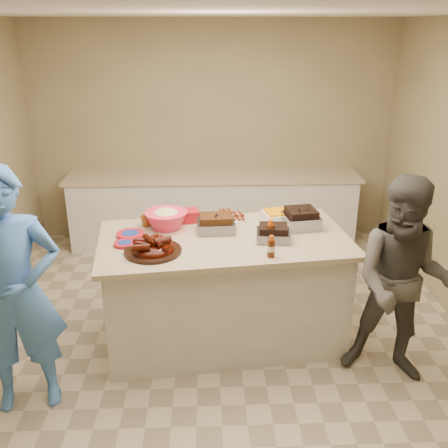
{
  "coord_description": "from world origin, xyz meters",
  "views": [
    {
      "loc": [
        -0.09,
        -3.72,
        2.62
      ],
      "look_at": [
        0.06,
        0.13,
        1.08
      ],
      "focal_mm": 40.0,
      "sensor_mm": 36.0,
      "label": 1
    }
  ],
  "objects_px": {
    "bbq_bottle_b": "(270,243)",
    "guest_gray": "(390,372)",
    "coleslaw_bowl": "(167,228)",
    "island": "(224,337)",
    "guest_blue": "(34,399)",
    "roasting_pan": "(300,227)",
    "mustard_bottle": "(211,228)",
    "rib_platter": "(153,252)",
    "bbq_bottle_a": "(271,257)",
    "plastic_cup": "(147,226)"
  },
  "relations": [
    {
      "from": "island",
      "to": "bbq_bottle_b",
      "type": "distance_m",
      "value": 1.05
    },
    {
      "from": "roasting_pan",
      "to": "guest_gray",
      "type": "xyz_separation_m",
      "value": [
        0.65,
        -0.75,
        -0.98
      ]
    },
    {
      "from": "rib_platter",
      "to": "bbq_bottle_a",
      "type": "relative_size",
      "value": 2.59
    },
    {
      "from": "rib_platter",
      "to": "mustard_bottle",
      "type": "xyz_separation_m",
      "value": [
        0.45,
        0.48,
        0.0
      ]
    },
    {
      "from": "coleslaw_bowl",
      "to": "guest_blue",
      "type": "height_order",
      "value": "coleslaw_bowl"
    },
    {
      "from": "coleslaw_bowl",
      "to": "guest_gray",
      "type": "xyz_separation_m",
      "value": [
        1.82,
        -0.77,
        -0.98
      ]
    },
    {
      "from": "coleslaw_bowl",
      "to": "bbq_bottle_b",
      "type": "distance_m",
      "value": 0.93
    },
    {
      "from": "rib_platter",
      "to": "guest_blue",
      "type": "height_order",
      "value": "rib_platter"
    },
    {
      "from": "mustard_bottle",
      "to": "guest_gray",
      "type": "bearing_deg",
      "value": -27.87
    },
    {
      "from": "mustard_bottle",
      "to": "guest_blue",
      "type": "height_order",
      "value": "mustard_bottle"
    },
    {
      "from": "coleslaw_bowl",
      "to": "mustard_bottle",
      "type": "distance_m",
      "value": 0.38
    },
    {
      "from": "rib_platter",
      "to": "guest_gray",
      "type": "xyz_separation_m",
      "value": [
        1.89,
        -0.28,
        -0.98
      ]
    },
    {
      "from": "coleslaw_bowl",
      "to": "guest_gray",
      "type": "distance_m",
      "value": 2.2
    },
    {
      "from": "rib_platter",
      "to": "mustard_bottle",
      "type": "height_order",
      "value": "rib_platter"
    },
    {
      "from": "roasting_pan",
      "to": "guest_gray",
      "type": "distance_m",
      "value": 1.39
    },
    {
      "from": "plastic_cup",
      "to": "guest_gray",
      "type": "height_order",
      "value": "plastic_cup"
    },
    {
      "from": "bbq_bottle_a",
      "to": "mustard_bottle",
      "type": "height_order",
      "value": "bbq_bottle_a"
    },
    {
      "from": "island",
      "to": "bbq_bottle_a",
      "type": "distance_m",
      "value": 1.1
    },
    {
      "from": "rib_platter",
      "to": "plastic_cup",
      "type": "relative_size",
      "value": 4.45
    },
    {
      "from": "bbq_bottle_b",
      "to": "guest_gray",
      "type": "xyz_separation_m",
      "value": [
        0.96,
        -0.43,
        -0.98
      ]
    },
    {
      "from": "roasting_pan",
      "to": "mustard_bottle",
      "type": "bearing_deg",
      "value": 171.32
    },
    {
      "from": "plastic_cup",
      "to": "bbq_bottle_b",
      "type": "bearing_deg",
      "value": -21.2
    },
    {
      "from": "island",
      "to": "guest_blue",
      "type": "bearing_deg",
      "value": -159.66
    },
    {
      "from": "mustard_bottle",
      "to": "roasting_pan",
      "type": "bearing_deg",
      "value": -0.56
    },
    {
      "from": "roasting_pan",
      "to": "guest_blue",
      "type": "height_order",
      "value": "roasting_pan"
    },
    {
      "from": "island",
      "to": "guest_gray",
      "type": "bearing_deg",
      "value": -29.2
    },
    {
      "from": "bbq_bottle_b",
      "to": "guest_gray",
      "type": "distance_m",
      "value": 1.43
    },
    {
      "from": "bbq_bottle_a",
      "to": "bbq_bottle_b",
      "type": "height_order",
      "value": "bbq_bottle_b"
    },
    {
      "from": "rib_platter",
      "to": "guest_blue",
      "type": "xyz_separation_m",
      "value": [
        -0.9,
        -0.48,
        -0.98
      ]
    },
    {
      "from": "roasting_pan",
      "to": "bbq_bottle_a",
      "type": "xyz_separation_m",
      "value": [
        -0.33,
        -0.58,
        0.0
      ]
    },
    {
      "from": "bbq_bottle_a",
      "to": "plastic_cup",
      "type": "height_order",
      "value": "bbq_bottle_a"
    },
    {
      "from": "guest_gray",
      "to": "bbq_bottle_a",
      "type": "bearing_deg",
      "value": -170.41
    },
    {
      "from": "bbq_bottle_b",
      "to": "mustard_bottle",
      "type": "bearing_deg",
      "value": 145.1
    },
    {
      "from": "guest_blue",
      "to": "plastic_cup",
      "type": "bearing_deg",
      "value": 40.22
    },
    {
      "from": "rib_platter",
      "to": "guest_gray",
      "type": "relative_size",
      "value": 0.27
    },
    {
      "from": "bbq_bottle_b",
      "to": "coleslaw_bowl",
      "type": "bearing_deg",
      "value": 158.02
    },
    {
      "from": "rib_platter",
      "to": "roasting_pan",
      "type": "xyz_separation_m",
      "value": [
        1.24,
        0.47,
        0.0
      ]
    },
    {
      "from": "island",
      "to": "mustard_bottle",
      "type": "xyz_separation_m",
      "value": [
        -0.11,
        0.21,
        0.98
      ]
    },
    {
      "from": "guest_blue",
      "to": "rib_platter",
      "type": "bearing_deg",
      "value": 15.69
    },
    {
      "from": "roasting_pan",
      "to": "plastic_cup",
      "type": "relative_size",
      "value": 2.84
    },
    {
      "from": "bbq_bottle_a",
      "to": "mustard_bottle",
      "type": "xyz_separation_m",
      "value": [
        -0.45,
        0.59,
        0.0
      ]
    },
    {
      "from": "mustard_bottle",
      "to": "guest_blue",
      "type": "bearing_deg",
      "value": -144.65
    },
    {
      "from": "bbq_bottle_a",
      "to": "rib_platter",
      "type": "bearing_deg",
      "value": 173.08
    },
    {
      "from": "plastic_cup",
      "to": "guest_blue",
      "type": "distance_m",
      "value": 1.63
    },
    {
      "from": "roasting_pan",
      "to": "guest_gray",
      "type": "height_order",
      "value": "roasting_pan"
    },
    {
      "from": "bbq_bottle_a",
      "to": "mustard_bottle",
      "type": "relative_size",
      "value": 1.41
    },
    {
      "from": "island",
      "to": "roasting_pan",
      "type": "height_order",
      "value": "roasting_pan"
    },
    {
      "from": "plastic_cup",
      "to": "guest_gray",
      "type": "distance_m",
      "value": 2.37
    },
    {
      "from": "island",
      "to": "roasting_pan",
      "type": "distance_m",
      "value": 1.2
    },
    {
      "from": "plastic_cup",
      "to": "coleslaw_bowl",
      "type": "bearing_deg",
      "value": -17.34
    }
  ]
}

